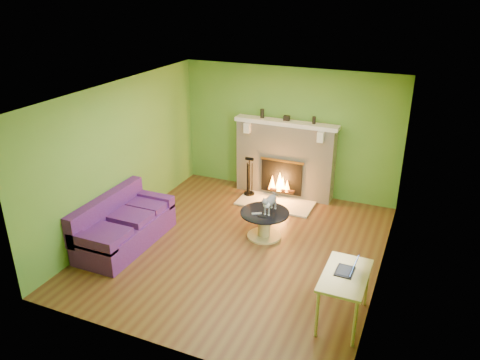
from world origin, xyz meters
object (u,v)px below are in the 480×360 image
object	(u,v)px
sofa	(123,226)
coffee_table	(264,223)
cat	(270,203)
desk	(345,280)

from	to	relation	value
sofa	coffee_table	size ratio (longest dim) A/B	2.19
coffee_table	cat	bearing A→B (deg)	32.01
coffee_table	sofa	bearing A→B (deg)	-151.68
coffee_table	desk	bearing A→B (deg)	-43.98
sofa	cat	world-z (taller)	sofa
sofa	coffee_table	xyz separation A→B (m)	(2.11, 1.14, -0.05)
sofa	cat	size ratio (longest dim) A/B	3.30
cat	sofa	bearing A→B (deg)	-147.76
coffee_table	desk	distance (m)	2.38
sofa	cat	xyz separation A→B (m)	(2.19, 1.19, 0.33)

